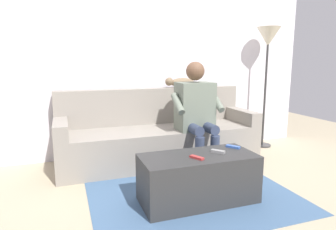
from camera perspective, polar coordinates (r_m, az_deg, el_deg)
name	(u,v)px	position (r m, az deg, el deg)	size (l,w,h in m)	color
ground_plane	(180,183)	(3.03, 2.37, -12.90)	(8.00, 8.00, 0.00)	tan
back_wall	(148,54)	(3.87, -3.89, 11.53)	(4.54, 0.06, 2.56)	silver
couch	(158,137)	(3.59, -1.92, -4.23)	(2.34, 0.75, 0.86)	gray
coffee_table	(198,178)	(2.61, 5.80, -12.00)	(0.99, 0.45, 0.41)	#2D2D2D
person_solo_seated	(196,109)	(3.34, 5.48, 1.22)	(0.55, 0.53, 1.19)	slate
cat_on_backrest	(181,82)	(3.85, 2.42, 6.28)	(0.55, 0.13, 0.13)	#756047
remote_red	(197,158)	(2.45, 5.55, -8.13)	(0.12, 0.04, 0.02)	#B73333
remote_blue	(233,147)	(2.80, 12.38, -5.97)	(0.13, 0.04, 0.02)	#3860B7
remote_gray	(218,151)	(2.62, 9.57, -6.93)	(0.12, 0.04, 0.02)	gray
floor_rug	(191,193)	(2.81, 4.42, -14.78)	(1.80, 1.47, 0.01)	#426084
floor_lamp	(268,44)	(4.33, 18.64, 12.75)	(0.31, 0.31, 1.65)	#2D2D2D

